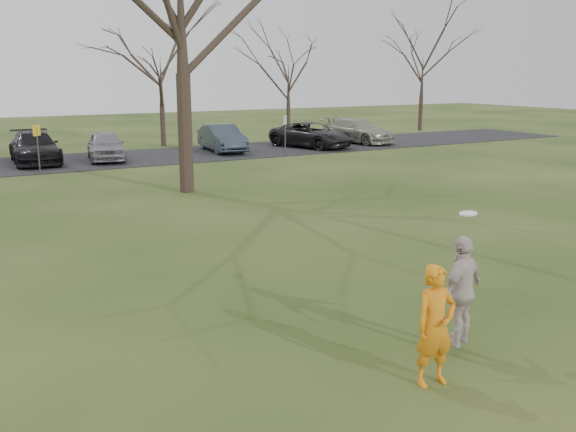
# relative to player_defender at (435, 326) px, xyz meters

# --- Properties ---
(ground) EXTENTS (120.00, 120.00, 0.00)m
(ground) POSITION_rel_player_defender_xyz_m (0.20, 0.45, -0.86)
(ground) COLOR #1E380F
(ground) RESTS_ON ground
(parking_strip) EXTENTS (62.00, 6.50, 0.04)m
(parking_strip) POSITION_rel_player_defender_xyz_m (0.20, 25.45, -0.84)
(parking_strip) COLOR black
(parking_strip) RESTS_ON ground
(player_defender) EXTENTS (0.66, 0.46, 1.72)m
(player_defender) POSITION_rel_player_defender_xyz_m (0.00, 0.00, 0.00)
(player_defender) COLOR orange
(player_defender) RESTS_ON ground
(car_3) EXTENTS (2.26, 5.13, 1.46)m
(car_3) POSITION_rel_player_defender_xyz_m (-1.49, 25.85, -0.09)
(car_3) COLOR black
(car_3) RESTS_ON parking_strip
(car_4) EXTENTS (2.32, 4.33, 1.40)m
(car_4) POSITION_rel_player_defender_xyz_m (1.68, 25.18, -0.12)
(car_4) COLOR gray
(car_4) RESTS_ON parking_strip
(car_5) EXTENTS (1.92, 4.51, 1.45)m
(car_5) POSITION_rel_player_defender_xyz_m (8.02, 25.54, -0.10)
(car_5) COLOR #303C48
(car_5) RESTS_ON parking_strip
(car_6) EXTENTS (3.81, 5.53, 1.40)m
(car_6) POSITION_rel_player_defender_xyz_m (13.27, 24.86, -0.12)
(car_6) COLOR black
(car_6) RESTS_ON parking_strip
(car_7) EXTENTS (2.96, 5.24, 1.43)m
(car_7) POSITION_rel_player_defender_xyz_m (16.95, 25.52, -0.11)
(car_7) COLOR gray
(car_7) RESTS_ON parking_strip
(catching_play) EXTENTS (1.09, 0.74, 2.01)m
(catching_play) POSITION_rel_player_defender_xyz_m (1.04, 0.57, 0.15)
(catching_play) COLOR beige
(catching_play) RESTS_ON ground
(sign_yellow) EXTENTS (0.35, 0.35, 2.08)m
(sign_yellow) POSITION_rel_player_defender_xyz_m (-1.80, 22.45, 0.59)
(sign_yellow) COLOR #47474C
(sign_yellow) RESTS_ON ground
(sign_white) EXTENTS (0.35, 0.35, 2.08)m
(sign_white) POSITION_rel_player_defender_xyz_m (10.20, 22.45, 0.59)
(sign_white) COLOR #47474C
(sign_white) RESTS_ON ground
(small_tree_row) EXTENTS (55.00, 5.90, 8.50)m
(small_tree_row) POSITION_rel_player_defender_xyz_m (4.58, 30.51, 3.03)
(small_tree_row) COLOR #352821
(small_tree_row) RESTS_ON ground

